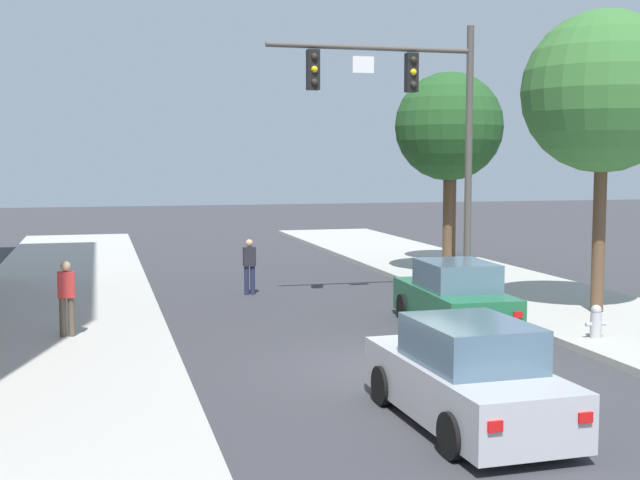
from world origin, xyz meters
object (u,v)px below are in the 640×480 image
object	(u,v)px
pedestrian_crossing_road	(249,264)
fire_hydrant	(596,322)
street_tree_third	(453,135)
car_following_silver	(467,378)
street_tree_nearest	(603,93)
street_tree_second	(449,127)
pedestrian_sidewalk_left_walker	(66,295)
traffic_signal_mast	(415,110)
car_lead_green	(454,298)

from	to	relation	value
pedestrian_crossing_road	fire_hydrant	size ratio (longest dim) A/B	2.28
pedestrian_crossing_road	street_tree_third	bearing A→B (deg)	28.73
car_following_silver	street_tree_nearest	size ratio (longest dim) A/B	0.57
street_tree_second	car_following_silver	bearing A→B (deg)	-112.21
car_following_silver	street_tree_nearest	world-z (taller)	street_tree_nearest
pedestrian_sidewalk_left_walker	street_tree_nearest	bearing A→B (deg)	-1.01
street_tree_second	pedestrian_sidewalk_left_walker	bearing A→B (deg)	-148.63
pedestrian_sidewalk_left_walker	car_following_silver	bearing A→B (deg)	-51.41
traffic_signal_mast	car_following_silver	bearing A→B (deg)	-106.88
traffic_signal_mast	street_tree_third	size ratio (longest dim) A/B	1.19
pedestrian_sidewalk_left_walker	street_tree_nearest	size ratio (longest dim) A/B	0.22
street_tree_nearest	street_tree_third	distance (m)	10.47
car_following_silver	street_tree_second	world-z (taller)	street_tree_second
traffic_signal_mast	car_following_silver	distance (m)	11.97
traffic_signal_mast	car_lead_green	xyz separation A→B (m)	(-0.41, -3.76, -4.59)
fire_hydrant	car_following_silver	bearing A→B (deg)	-138.69
traffic_signal_mast	pedestrian_sidewalk_left_walker	xyz separation A→B (m)	(-9.16, -3.13, -4.24)
car_lead_green	car_following_silver	size ratio (longest dim) A/B	1.01
fire_hydrant	street_tree_second	distance (m)	11.33
pedestrian_sidewalk_left_walker	street_tree_third	distance (m)	17.25
pedestrian_crossing_road	street_tree_nearest	size ratio (longest dim) A/B	0.22
pedestrian_sidewalk_left_walker	street_tree_third	xyz separation A→B (m)	(13.37, 10.20, 3.83)
traffic_signal_mast	car_lead_green	distance (m)	5.95
pedestrian_crossing_road	fire_hydrant	world-z (taller)	pedestrian_crossing_road
car_lead_green	street_tree_third	size ratio (longest dim) A/B	0.69
car_lead_green	car_following_silver	bearing A→B (deg)	-112.33
car_following_silver	street_tree_nearest	distance (m)	11.09
car_following_silver	fire_hydrant	world-z (taller)	car_following_silver
car_lead_green	street_tree_nearest	size ratio (longest dim) A/B	0.58
fire_hydrant	street_tree_second	bearing A→B (deg)	84.43
fire_hydrant	car_lead_green	bearing A→B (deg)	132.47
traffic_signal_mast	street_tree_nearest	distance (m)	4.96
traffic_signal_mast	street_tree_second	xyz separation A→B (m)	(2.81, 4.16, -0.27)
car_following_silver	fire_hydrant	distance (m)	6.67
traffic_signal_mast	street_tree_second	bearing A→B (deg)	56.00
street_tree_second	street_tree_third	bearing A→B (deg)	64.12
car_lead_green	street_tree_second	world-z (taller)	street_tree_second
car_lead_green	street_tree_second	distance (m)	9.58
street_tree_second	street_tree_nearest	bearing A→B (deg)	-83.68
car_lead_green	pedestrian_sidewalk_left_walker	world-z (taller)	pedestrian_sidewalk_left_walker
street_tree_nearest	street_tree_second	bearing A→B (deg)	96.32
pedestrian_crossing_road	car_following_silver	bearing A→B (deg)	-85.74
street_tree_nearest	street_tree_second	size ratio (longest dim) A/B	1.12
car_lead_green	fire_hydrant	xyz separation A→B (m)	(2.21, -2.41, -0.22)
car_following_silver	pedestrian_crossing_road	xyz separation A→B (m)	(-0.97, 13.05, 0.19)
pedestrian_crossing_road	car_lead_green	bearing A→B (deg)	-58.80
car_following_silver	street_tree_nearest	bearing A→B (deg)	46.52
car_following_silver	street_tree_third	size ratio (longest dim) A/B	0.68
pedestrian_sidewalk_left_walker	pedestrian_crossing_road	bearing A→B (deg)	48.37
street_tree_nearest	street_tree_third	size ratio (longest dim) A/B	1.19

